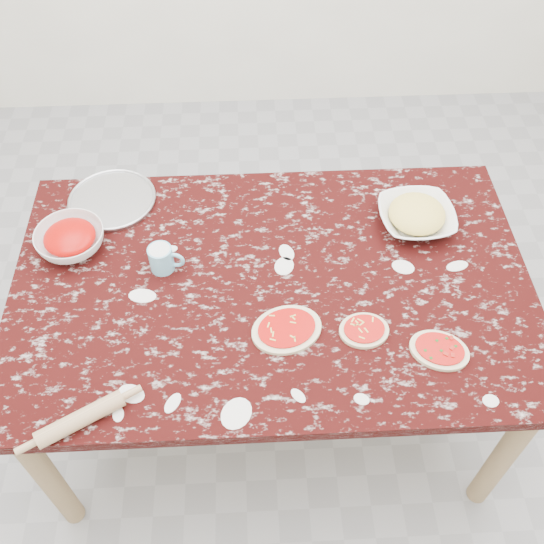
{
  "coord_description": "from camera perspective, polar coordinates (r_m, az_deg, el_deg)",
  "views": [
    {
      "loc": [
        -0.06,
        -1.17,
        2.24
      ],
      "look_at": [
        0.0,
        0.0,
        0.8
      ],
      "focal_mm": 40.68,
      "sensor_mm": 36.0,
      "label": 1
    }
  ],
  "objects": [
    {
      "name": "sauce_bowl",
      "position": [
        2.06,
        -18.13,
        2.84
      ],
      "size": [
        0.25,
        0.25,
        0.07
      ],
      "primitive_type": "imported",
      "rotation": [
        0.0,
        0.0,
        -0.16
      ],
      "color": "white",
      "rests_on": "worktable"
    },
    {
      "name": "pizza_right",
      "position": [
        1.8,
        15.22,
        -6.99
      ],
      "size": [
        0.2,
        0.18,
        0.02
      ],
      "color": "beige",
      "rests_on": "worktable"
    },
    {
      "name": "rolling_pin",
      "position": [
        1.7,
        -17.31,
        -12.85
      ],
      "size": [
        0.23,
        0.15,
        0.05
      ],
      "primitive_type": "cylinder",
      "rotation": [
        0.0,
        1.57,
        0.51
      ],
      "color": "tan",
      "rests_on": "worktable"
    },
    {
      "name": "pizza_left",
      "position": [
        1.78,
        1.36,
        -5.33
      ],
      "size": [
        0.25,
        0.22,
        0.02
      ],
      "color": "beige",
      "rests_on": "worktable"
    },
    {
      "name": "pizza_mid",
      "position": [
        1.8,
        8.51,
        -5.35
      ],
      "size": [
        0.15,
        0.13,
        0.02
      ],
      "color": "beige",
      "rests_on": "worktable"
    },
    {
      "name": "worktable",
      "position": [
        1.96,
        -0.0,
        -2.46
      ],
      "size": [
        1.6,
        1.0,
        0.75
      ],
      "color": "black",
      "rests_on": "ground"
    },
    {
      "name": "flour_mug",
      "position": [
        1.92,
        -10.12,
        1.25
      ],
      "size": [
        0.11,
        0.08,
        0.09
      ],
      "color": "#73BCDB",
      "rests_on": "worktable"
    },
    {
      "name": "ground",
      "position": [
        2.52,
        -0.0,
        -11.56
      ],
      "size": [
        4.0,
        4.0,
        0.0
      ],
      "primitive_type": "plane",
      "color": "gray"
    },
    {
      "name": "pizza_tray",
      "position": [
        2.19,
        -14.56,
        6.44
      ],
      "size": [
        0.38,
        0.38,
        0.01
      ],
      "primitive_type": "cylinder",
      "rotation": [
        0.0,
        0.0,
        0.37
      ],
      "color": "#B2B2B7",
      "rests_on": "worktable"
    },
    {
      "name": "cheese_bowl",
      "position": [
        2.08,
        13.18,
        4.93
      ],
      "size": [
        0.26,
        0.26,
        0.06
      ],
      "primitive_type": "imported",
      "rotation": [
        0.0,
        0.0,
        0.06
      ],
      "color": "white",
      "rests_on": "worktable"
    }
  ]
}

